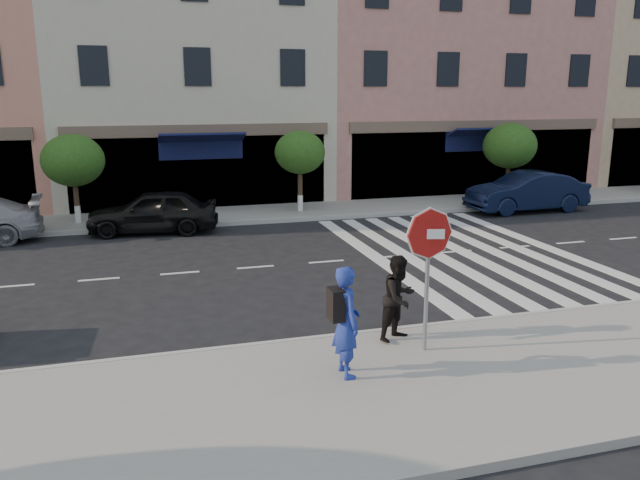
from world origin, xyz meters
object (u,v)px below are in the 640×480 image
Objects in this scene: car_far_mid at (153,211)px; car_far_right at (527,192)px; walker at (399,298)px; stop_sign at (429,248)px; photographer at (347,321)px.

car_far_mid is 0.90× the size of car_far_right.
car_far_right is at bearing 19.04° from walker.
stop_sign is 1.42× the size of photographer.
stop_sign is 0.61× the size of car_far_mid.
walker is (1.41, 1.15, -0.11)m from photographer.
car_far_right is at bearing -45.18° from photographer.
photographer is 1.82m from walker.
car_far_mid is (-4.08, 11.10, -0.23)m from walker.
photographer is 12.54m from car_far_mid.
photographer is at bearing -145.86° from stop_sign.
stop_sign reaches higher than car_far_mid.
car_far_mid is at bearing 81.97° from walker.
photographer is 1.14× the size of walker.
photographer reaches higher than walker.
photographer is at bearing -44.48° from car_far_right.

